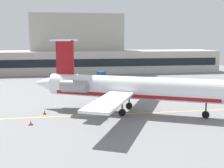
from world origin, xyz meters
TOP-DOWN VIEW (x-y plane):
  - ground at (0.00, -0.00)m, footprint 120.00×120.00m
  - terminal_building at (2.63, 47.30)m, footprint 66.37×13.95m
  - regional_jet at (2.45, -1.08)m, footprint 27.80×23.32m
  - baggage_tug at (2.91, 29.74)m, footprint 4.23×3.96m
  - pushback_tractor at (-5.82, 19.49)m, footprint 2.18×3.23m
  - safety_cone_alpha at (5.00, 7.76)m, footprint 0.47×0.47m
  - safety_cone_bravo at (-10.05, -4.66)m, footprint 0.47×0.47m
  - safety_cone_charlie at (-8.82, -0.07)m, footprint 0.47×0.47m

SIDE VIEW (x-z plane):
  - ground at x=0.00m, z-range -0.10..0.00m
  - safety_cone_alpha at x=5.00m, z-range -0.03..0.52m
  - safety_cone_bravo at x=-10.05m, z-range -0.03..0.52m
  - safety_cone_charlie at x=-8.82m, z-range -0.03..0.52m
  - baggage_tug at x=2.91m, z-range -0.07..1.92m
  - pushback_tractor at x=-5.82m, z-range -0.09..2.01m
  - regional_jet at x=2.45m, z-range -1.45..8.19m
  - terminal_building at x=2.63m, z-range -2.59..14.23m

